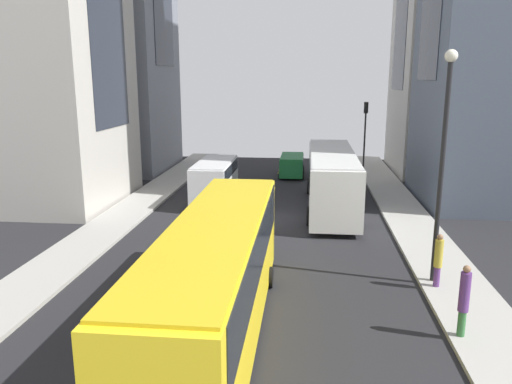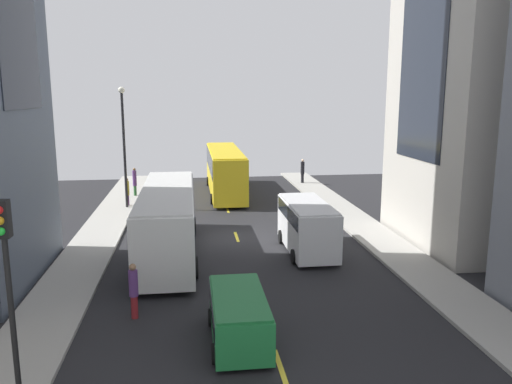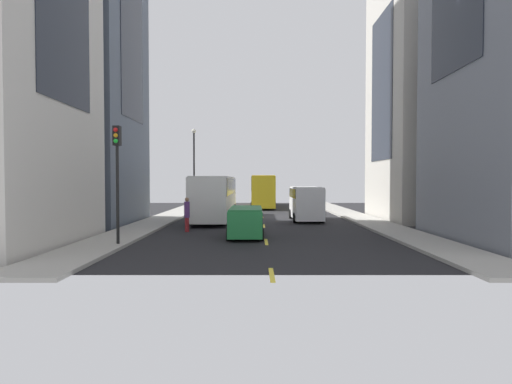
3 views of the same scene
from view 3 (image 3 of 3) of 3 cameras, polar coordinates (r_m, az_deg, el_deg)
The scene contains 21 objects.
ground_plane at distance 34.11m, azimuth 0.91°, elevation -3.51°, with size 42.04×42.04×0.00m, color black.
sidewalk_west at distance 34.86m, azimuth -11.96°, elevation -3.31°, with size 2.54×44.00×0.15m, color #9E9B93.
sidewalk_east at distance 35.08m, azimuth 13.69°, elevation -3.29°, with size 2.54×44.00×0.15m, color #9E9B93.
lane_stripe_0 at distance 13.33m, azimuth 2.29°, elevation -11.63°, with size 0.16×2.00×0.01m, color yellow.
lane_stripe_1 at distance 20.20m, azimuth 1.50°, elevation -7.07°, with size 0.16×2.00×0.01m, color yellow.
lane_stripe_2 at distance 27.14m, azimuth 1.13°, elevation -4.83°, with size 0.16×2.00×0.01m, color yellow.
lane_stripe_3 at distance 34.11m, azimuth 0.91°, elevation -3.50°, with size 0.16×2.00×0.01m, color yellow.
lane_stripe_4 at distance 41.08m, azimuth 0.76°, elevation -2.63°, with size 0.16×2.00×0.01m, color yellow.
lane_stripe_5 at distance 48.07m, azimuth 0.65°, elevation -2.01°, with size 0.16×2.00×0.01m, color yellow.
lane_stripe_6 at distance 55.05m, azimuth 0.58°, elevation -1.54°, with size 0.16×2.00×0.01m, color yellow.
building_east_1 at distance 34.91m, azimuth 23.57°, elevation 13.43°, with size 7.72×9.18×20.56m.
city_bus_white at distance 31.49m, azimuth -5.73°, elevation -0.29°, with size 2.80×11.72×3.35m.
streetcar_yellow at distance 46.78m, azimuth 0.98°, elevation 0.49°, with size 2.70×12.41×3.59m.
delivery_van_white at distance 31.02m, azimuth 7.10°, elevation -1.24°, with size 2.25×5.57×2.58m.
car_green_0 at distance 21.79m, azimuth -1.40°, elevation -3.94°, with size 1.91×4.09×1.60m.
pedestrian_walking_far at distance 50.74m, azimuth 9.00°, elevation -0.39°, with size 0.34×0.34×2.12m.
pedestrian_crossing_mid at distance 24.37m, azimuth -9.70°, elevation -2.99°, with size 0.33×0.33×2.05m.
pedestrian_crossing_near at distance 43.10m, azimuth -8.60°, elevation -0.85°, with size 0.29×0.29×1.97m.
pedestrian_waiting_curb at distance 46.60m, azimuth -7.74°, elevation -0.52°, with size 0.30×0.30×2.18m.
traffic_light_near_corner at distance 19.56m, azimuth -19.00°, elevation 4.12°, with size 0.32×0.44×5.41m.
streetlamp_near at distance 42.58m, azimuth -8.72°, elevation 4.39°, with size 0.44×0.44×8.28m.
Camera 3 is at (-0.51, -33.97, 3.07)m, focal length 28.29 mm.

